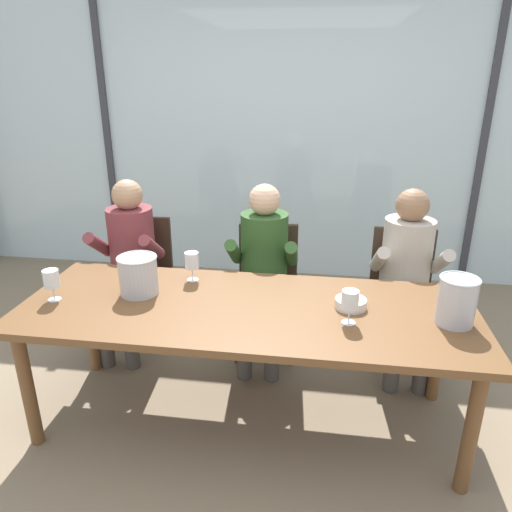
% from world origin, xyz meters
% --- Properties ---
extents(ground, '(14.00, 14.00, 0.00)m').
position_xyz_m(ground, '(0.00, 1.00, 0.00)').
color(ground, '#847056').
extents(window_glass_panel, '(7.60, 0.03, 2.60)m').
position_xyz_m(window_glass_panel, '(0.00, 2.22, 1.30)').
color(window_glass_panel, silver).
rests_on(window_glass_panel, ground).
extents(window_mullion_left, '(0.06, 0.06, 2.60)m').
position_xyz_m(window_mullion_left, '(-1.71, 2.20, 1.30)').
color(window_mullion_left, '#38383D').
rests_on(window_mullion_left, ground).
extents(window_mullion_right, '(0.06, 0.06, 2.60)m').
position_xyz_m(window_mullion_right, '(1.71, 2.20, 1.30)').
color(window_mullion_right, '#38383D').
rests_on(window_mullion_right, ground).
extents(hillside_vineyard, '(13.60, 2.40, 1.76)m').
position_xyz_m(hillside_vineyard, '(0.00, 6.13, 0.88)').
color(hillside_vineyard, '#386633').
rests_on(hillside_vineyard, ground).
extents(dining_table, '(2.40, 0.90, 0.73)m').
position_xyz_m(dining_table, '(0.00, 0.00, 0.66)').
color(dining_table, brown).
rests_on(dining_table, ground).
extents(chair_near_curtain, '(0.46, 0.46, 0.89)m').
position_xyz_m(chair_near_curtain, '(-0.94, 0.90, 0.52)').
color(chair_near_curtain, '#332319').
rests_on(chair_near_curtain, ground).
extents(chair_left_of_center, '(0.47, 0.47, 0.89)m').
position_xyz_m(chair_left_of_center, '(0.01, 0.85, 0.52)').
color(chair_left_of_center, '#332319').
rests_on(chair_left_of_center, ground).
extents(chair_center, '(0.45, 0.45, 0.89)m').
position_xyz_m(chair_center, '(0.94, 0.89, 0.52)').
color(chair_center, '#332319').
rests_on(chair_center, ground).
extents(person_maroon_top, '(0.47, 0.62, 1.21)m').
position_xyz_m(person_maroon_top, '(-0.95, 0.72, 0.69)').
color(person_maroon_top, brown).
rests_on(person_maroon_top, ground).
extents(person_olive_shirt, '(0.47, 0.62, 1.21)m').
position_xyz_m(person_olive_shirt, '(-0.01, 0.72, 0.69)').
color(person_olive_shirt, '#2D5123').
rests_on(person_olive_shirt, ground).
extents(person_beige_jumper, '(0.47, 0.62, 1.21)m').
position_xyz_m(person_beige_jumper, '(0.93, 0.72, 0.69)').
color(person_beige_jumper, '#B7AD9E').
rests_on(person_beige_jumper, ground).
extents(ice_bucket_primary, '(0.22, 0.22, 0.22)m').
position_xyz_m(ice_bucket_primary, '(-0.62, 0.07, 0.84)').
color(ice_bucket_primary, '#B7B7BC').
rests_on(ice_bucket_primary, dining_table).
extents(ice_bucket_secondary, '(0.19, 0.19, 0.24)m').
position_xyz_m(ice_bucket_secondary, '(1.04, -0.03, 0.85)').
color(ice_bucket_secondary, '#B7B7BC').
rests_on(ice_bucket_secondary, dining_table).
extents(tasting_bowl, '(0.17, 0.17, 0.05)m').
position_xyz_m(tasting_bowl, '(0.54, 0.06, 0.75)').
color(tasting_bowl, silver).
rests_on(tasting_bowl, dining_table).
extents(wine_glass_by_left_taster, '(0.08, 0.08, 0.17)m').
position_xyz_m(wine_glass_by_left_taster, '(-1.04, -0.08, 0.85)').
color(wine_glass_by_left_taster, silver).
rests_on(wine_glass_by_left_taster, dining_table).
extents(wine_glass_near_bucket, '(0.08, 0.08, 0.17)m').
position_xyz_m(wine_glass_near_bucket, '(-0.37, 0.29, 0.85)').
color(wine_glass_near_bucket, silver).
rests_on(wine_glass_near_bucket, dining_table).
extents(wine_glass_center_pour, '(0.08, 0.08, 0.17)m').
position_xyz_m(wine_glass_center_pour, '(0.53, -0.11, 0.85)').
color(wine_glass_center_pour, silver).
rests_on(wine_glass_center_pour, dining_table).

